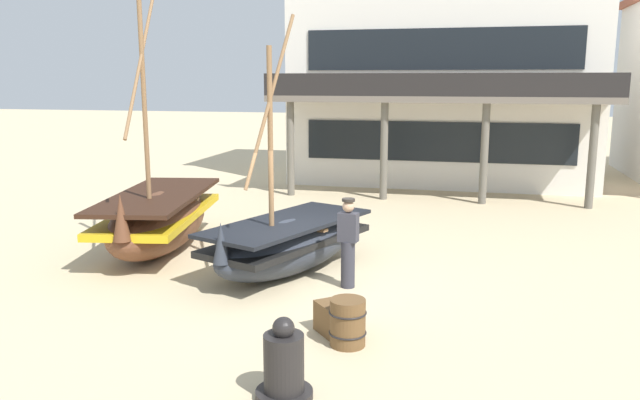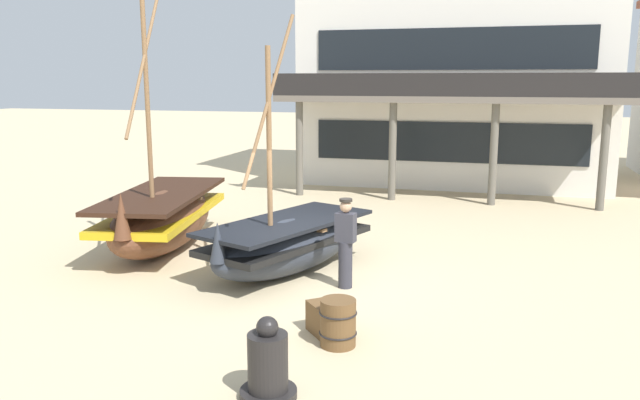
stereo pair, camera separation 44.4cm
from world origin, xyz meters
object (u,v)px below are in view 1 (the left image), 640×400
at_px(capstan_winch, 284,366).
at_px(cargo_crate, 338,317).
at_px(harbor_building_main, 445,53).
at_px(fishing_boat_near_left, 287,244).
at_px(wooden_barrel, 348,322).
at_px(fishing_boat_centre_large, 159,219).
at_px(fisherman_by_hull, 348,244).

relative_size(capstan_winch, cargo_crate, 1.82).
xyz_separation_m(capstan_winch, harbor_building_main, (0.93, 18.39, 4.40)).
distance_m(fishing_boat_near_left, wooden_barrel, 3.71).
xyz_separation_m(fishing_boat_near_left, wooden_barrel, (1.87, -3.20, -0.24)).
bearing_deg(harbor_building_main, wooden_barrel, -91.63).
xyz_separation_m(fishing_boat_centre_large, cargo_crate, (4.94, -3.70, -0.49)).
bearing_deg(fishing_boat_centre_large, wooden_barrel, -38.64).
height_order(fishing_boat_near_left, fishing_boat_centre_large, fishing_boat_centre_large).
bearing_deg(fisherman_by_hull, cargo_crate, -82.89).
relative_size(fisherman_by_hull, harbor_building_main, 0.15).
bearing_deg(capstan_winch, wooden_barrel, 75.17).
height_order(fishing_boat_near_left, fisherman_by_hull, fishing_boat_near_left).
distance_m(fishing_boat_near_left, harbor_building_main, 14.34).
distance_m(fishing_boat_centre_large, cargo_crate, 6.19).
xyz_separation_m(fishing_boat_near_left, fisherman_by_hull, (1.37, -0.63, 0.24)).
bearing_deg(fishing_boat_near_left, wooden_barrel, -59.68).
bearing_deg(wooden_barrel, fishing_boat_near_left, 120.32).
relative_size(fishing_boat_near_left, harbor_building_main, 0.45).
height_order(fishing_boat_centre_large, harbor_building_main, harbor_building_main).
height_order(fishing_boat_near_left, harbor_building_main, harbor_building_main).
bearing_deg(capstan_winch, fishing_boat_centre_large, 129.00).
distance_m(fisherman_by_hull, cargo_crate, 2.23).
bearing_deg(harbor_building_main, capstan_winch, -92.88).
height_order(capstan_winch, harbor_building_main, harbor_building_main).
bearing_deg(cargo_crate, fishing_boat_centre_large, 143.14).
relative_size(fisherman_by_hull, wooden_barrel, 2.41).
distance_m(fisherman_by_hull, harbor_building_main, 14.71).
height_order(fisherman_by_hull, wooden_barrel, fisherman_by_hull).
distance_m(capstan_winch, cargo_crate, 2.15).
distance_m(fisherman_by_hull, capstan_winch, 4.28).
bearing_deg(fisherman_by_hull, fishing_boat_near_left, 155.11).
bearing_deg(fishing_boat_centre_large, fishing_boat_near_left, -15.89).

